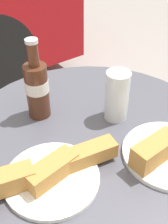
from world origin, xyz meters
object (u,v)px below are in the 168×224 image
Objects in this scene: bistro_table at (91,171)px; drinking_glass at (117,98)px; lunch_plate_far at (168,149)px; cola_bottle_left at (37,88)px; lunch_plate_near at (50,173)px.

drinking_glass reaches higher than bistro_table.
lunch_plate_far is (0.10, -0.18, 0.19)m from bistro_table.
bistro_table is at bearing 119.02° from lunch_plate_far.
cola_bottle_left reaches higher than lunch_plate_far.
bistro_table is 0.27m from lunch_plate_near.
cola_bottle_left reaches higher than drinking_glass.
bistro_table is 3.24× the size of cola_bottle_left.
lunch_plate_far is (0.28, -0.11, -0.00)m from lunch_plate_near.
drinking_glass is at bearing 9.70° from bistro_table.
cola_bottle_left is at bearing 140.61° from drinking_glass.
drinking_glass is at bearing 90.04° from lunch_plate_far.
bistro_table is 0.25m from drinking_glass.
lunch_plate_near is (-0.18, -0.07, 0.19)m from bistro_table.
drinking_glass is at bearing 17.47° from lunch_plate_near.
lunch_plate_near is 0.30m from lunch_plate_far.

